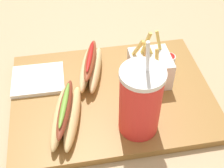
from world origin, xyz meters
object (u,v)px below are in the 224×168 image
Objects in this scene: fries_basket at (150,68)px; hot_dog_1 at (91,67)px; hot_dog_2 at (66,115)px; ketchup_cup_1 at (169,59)px; soda_cup at (140,101)px; napkin_stack at (38,79)px.

hot_dog_1 is at bearing 163.00° from fries_basket.
hot_dog_2 is 0.33m from ketchup_cup_1.
soda_cup is at bearing -123.90° from ketchup_cup_1.
hot_dog_2 is at bearing -116.80° from hot_dog_1.
napkin_stack is at bearing 139.74° from soda_cup.
napkin_stack is at bearing -177.84° from ketchup_cup_1.
hot_dog_2 is at bearing -66.50° from napkin_stack.
hot_dog_1 is at bearing -176.46° from ketchup_cup_1.
soda_cup reaches higher than ketchup_cup_1.
fries_basket is at bearing 66.55° from soda_cup.
soda_cup is 0.21m from hot_dog_1.
hot_dog_2 is (-0.21, -0.10, -0.01)m from fries_basket.
hot_dog_1 is 5.35× the size of ketchup_cup_1.
hot_dog_1 is at bearing 113.87° from soda_cup.
napkin_stack is (-0.35, -0.01, -0.01)m from ketchup_cup_1.
ketchup_cup_1 is at bearing 3.54° from hot_dog_1.
fries_basket is 0.28m from napkin_stack.
fries_basket is 0.75× the size of hot_dog_2.
hot_dog_1 is 0.16m from hot_dog_2.
fries_basket is (0.06, 0.14, -0.04)m from soda_cup.
soda_cup is 1.34× the size of hot_dog_1.
napkin_stack is (-0.06, 0.14, -0.02)m from hot_dog_2.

